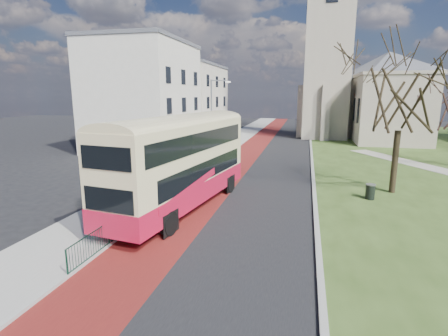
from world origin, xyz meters
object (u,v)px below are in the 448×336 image
(bus, at_px, (181,158))
(litter_bin, at_px, (370,192))
(winter_tree_near, at_px, (403,79))
(streetlamp, at_px, (213,114))

(bus, height_order, litter_bin, bus)
(bus, bearing_deg, litter_bin, 30.16)
(winter_tree_near, relative_size, litter_bin, 11.05)
(streetlamp, xyz_separation_m, winter_tree_near, (15.62, -11.07, 3.01))
(winter_tree_near, xyz_separation_m, litter_bin, (-1.74, -2.03, -7.06))
(streetlamp, relative_size, winter_tree_near, 0.73)
(bus, bearing_deg, streetlamp, 107.69)
(winter_tree_near, distance_m, litter_bin, 7.55)
(streetlamp, bearing_deg, litter_bin, -43.37)
(streetlamp, height_order, litter_bin, streetlamp)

